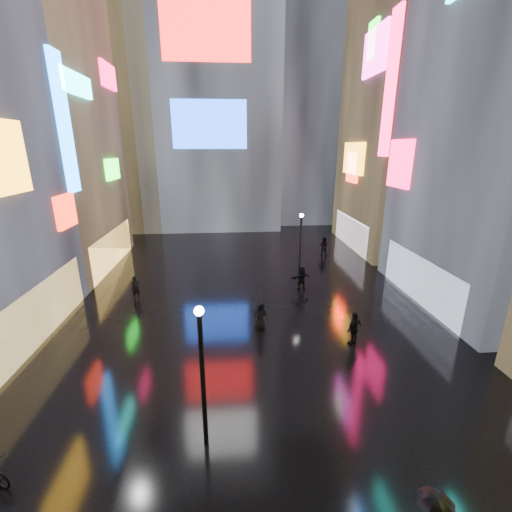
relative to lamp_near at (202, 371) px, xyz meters
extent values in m
plane|color=black|center=(2.15, 13.38, -2.94)|extent=(140.00, 140.00, 0.00)
cube|color=#FFC659|center=(-8.95, 7.38, -1.44)|extent=(0.20, 10.00, 3.00)
cube|color=#FF210C|center=(-8.70, 11.70, 3.12)|extent=(0.25, 2.24, 1.94)
cube|color=#1476FF|center=(-8.70, 13.38, 8.06)|extent=(0.25, 1.40, 8.00)
cube|color=black|center=(-13.85, 19.38, 8.06)|extent=(10.00, 12.00, 22.00)
cube|color=#FFC659|center=(-8.95, 19.38, -1.44)|extent=(0.20, 10.00, 3.00)
cube|color=#1BF51F|center=(-8.70, 21.20, 4.97)|extent=(0.25, 3.00, 1.71)
cube|color=#1AFFE4|center=(-8.70, 15.99, 10.66)|extent=(0.25, 4.84, 1.37)
cube|color=#FF0C4C|center=(-8.70, 23.08, 12.36)|extent=(0.25, 3.32, 1.94)
cube|color=white|center=(13.25, 10.38, -1.44)|extent=(0.20, 9.00, 3.00)
cube|color=#FF0C4C|center=(13.00, 14.50, 5.64)|extent=(0.25, 2.99, 3.26)
cube|color=#FF0C4C|center=(13.00, 17.38, 11.06)|extent=(0.25, 1.40, 10.00)
cube|color=black|center=(18.15, 23.38, 11.06)|extent=(10.00, 12.00, 28.00)
cube|color=white|center=(13.25, 23.38, -1.44)|extent=(0.20, 9.00, 3.00)
cube|color=#FFA319|center=(13.00, 23.70, 5.71)|extent=(0.25, 4.92, 2.91)
cube|color=#FF32C8|center=(13.00, 20.89, 14.07)|extent=(0.25, 4.36, 3.46)
cube|color=#FF210C|center=(13.00, 23.82, 4.90)|extent=(0.25, 2.63, 2.87)
cube|color=#1BF51F|center=(13.00, 21.57, 14.99)|extent=(0.25, 1.69, 2.90)
cube|color=black|center=(-0.85, 37.38, 18.06)|extent=(16.00, 14.00, 42.00)
cube|color=#FF1414|center=(-0.85, 30.28, 18.06)|extent=(9.00, 0.20, 6.00)
cube|color=#194CFF|center=(-0.85, 30.28, 9.06)|extent=(8.00, 0.20, 5.00)
cube|color=black|center=(11.15, 39.38, 14.06)|extent=(12.00, 12.00, 34.00)
cube|color=black|center=(-11.85, 35.38, 10.06)|extent=(10.00, 10.00, 26.00)
cylinder|color=black|center=(0.00, 0.00, -0.44)|extent=(0.16, 0.16, 5.00)
sphere|color=white|center=(0.00, 0.00, 2.11)|extent=(0.30, 0.30, 0.30)
cylinder|color=black|center=(6.13, 14.39, -0.44)|extent=(0.16, 0.16, 5.00)
sphere|color=white|center=(6.13, 14.39, 2.11)|extent=(0.30, 0.30, 0.30)
imported|color=black|center=(7.20, 5.70, -2.05)|extent=(1.11, 0.94, 1.78)
imported|color=black|center=(2.56, 7.55, -2.12)|extent=(0.92, 0.71, 1.65)
imported|color=black|center=(6.00, 12.89, -2.10)|extent=(1.64, 1.03, 1.69)
imported|color=black|center=(-5.34, 12.33, -2.16)|extent=(0.68, 0.59, 1.56)
imported|color=black|center=(9.73, 20.69, -2.06)|extent=(1.07, 0.99, 1.77)
imported|color=black|center=(5.41, -4.05, -0.97)|extent=(0.99, 0.99, 0.71)
imported|color=black|center=(2.56, 7.55, -0.83)|extent=(1.23, 1.21, 0.93)
camera|label=1|loc=(0.95, -9.31, 6.77)|focal=24.00mm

